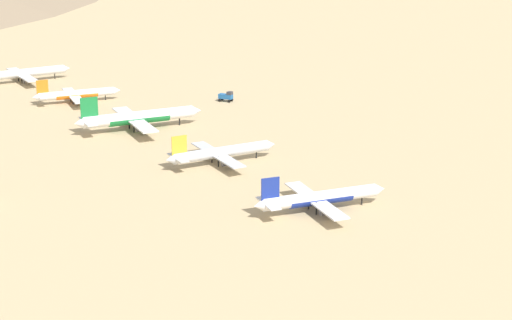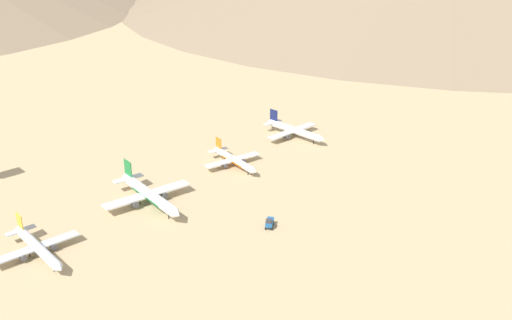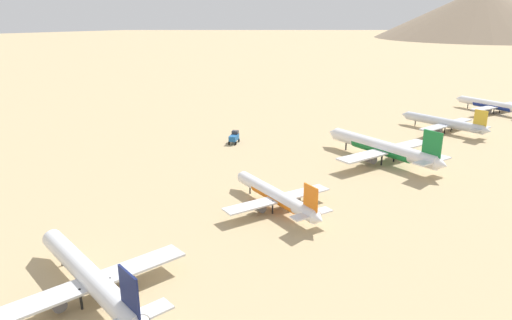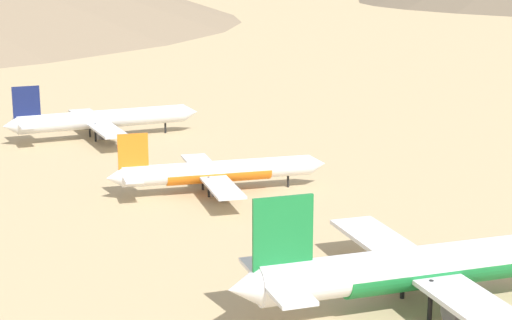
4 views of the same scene
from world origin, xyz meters
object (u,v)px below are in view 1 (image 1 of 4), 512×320
Objects in this scene: parked_jet_1 at (220,153)px; parked_jet_2 at (138,118)px; service_truck at (226,96)px; parked_jet_3 at (76,94)px; parked_jet_4 at (24,73)px; parked_jet_0 at (319,198)px.

parked_jet_1 is 0.81× the size of parked_jet_2.
parked_jet_1 is 6.27× the size of service_truck.
parked_jet_4 reaches higher than parked_jet_3.
parked_jet_2 reaches higher than parked_jet_1.
parked_jet_4 reaches higher than service_truck.
parked_jet_0 is 6.42× the size of service_truck.
parked_jet_1 is 1.07× the size of parked_jet_3.
parked_jet_3 reaches higher than service_truck.
parked_jet_2 is 7.78× the size of service_truck.
parked_jet_1 is 47.21m from parked_jet_2.
parked_jet_4 is (-7.56, 44.74, 0.53)m from parked_jet_3.
parked_jet_2 is (-11.54, 93.60, 0.73)m from parked_jet_0.
parked_jet_2 reaches higher than parked_jet_3.
parked_jet_3 is at bearing -80.41° from parked_jet_4.
parked_jet_0 reaches higher than parked_jet_1.
parked_jet_3 is at bearing 98.15° from parked_jet_1.
parked_jet_3 is (-17.66, 140.56, -0.30)m from parked_jet_0.
parked_jet_0 reaches higher than service_truck.
parked_jet_0 reaches higher than parked_jet_3.
parked_jet_1 is at bearing -81.85° from parked_jet_3.
parked_jet_3 is at bearing 97.16° from parked_jet_0.
parked_jet_3 is 5.86× the size of service_truck.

